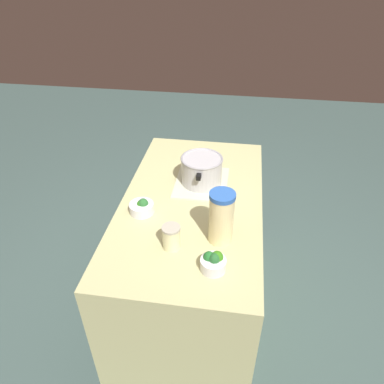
{
  "coord_description": "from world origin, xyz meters",
  "views": [
    {
      "loc": [
        1.51,
        0.22,
        2.03
      ],
      "look_at": [
        0.0,
        0.0,
        0.95
      ],
      "focal_mm": 33.77,
      "sensor_mm": 36.0,
      "label": 1
    }
  ],
  "objects_px": {
    "cooking_pot": "(202,170)",
    "mason_jar": "(171,237)",
    "broccoli_bowl_front": "(213,262)",
    "lemonade_pitcher": "(221,217)",
    "broccoli_bowl_center": "(142,207)"
  },
  "relations": [
    {
      "from": "cooking_pot",
      "to": "mason_jar",
      "type": "distance_m",
      "value": 0.53
    },
    {
      "from": "mason_jar",
      "to": "broccoli_bowl_center",
      "type": "relative_size",
      "value": 0.93
    },
    {
      "from": "cooking_pot",
      "to": "mason_jar",
      "type": "height_order",
      "value": "cooking_pot"
    },
    {
      "from": "lemonade_pitcher",
      "to": "broccoli_bowl_front",
      "type": "relative_size",
      "value": 2.37
    },
    {
      "from": "cooking_pot",
      "to": "lemonade_pitcher",
      "type": "height_order",
      "value": "lemonade_pitcher"
    },
    {
      "from": "mason_jar",
      "to": "cooking_pot",
      "type": "bearing_deg",
      "value": 172.72
    },
    {
      "from": "lemonade_pitcher",
      "to": "broccoli_bowl_center",
      "type": "bearing_deg",
      "value": -109.48
    },
    {
      "from": "cooking_pot",
      "to": "broccoli_bowl_front",
      "type": "height_order",
      "value": "cooking_pot"
    },
    {
      "from": "broccoli_bowl_front",
      "to": "broccoli_bowl_center",
      "type": "xyz_separation_m",
      "value": [
        -0.32,
        -0.39,
        -0.01
      ]
    },
    {
      "from": "broccoli_bowl_center",
      "to": "mason_jar",
      "type": "bearing_deg",
      "value": 41.02
    },
    {
      "from": "lemonade_pitcher",
      "to": "cooking_pot",
      "type": "bearing_deg",
      "value": -162.29
    },
    {
      "from": "cooking_pot",
      "to": "lemonade_pitcher",
      "type": "bearing_deg",
      "value": 17.71
    },
    {
      "from": "mason_jar",
      "to": "broccoli_bowl_center",
      "type": "xyz_separation_m",
      "value": [
        -0.22,
        -0.2,
        -0.03
      ]
    },
    {
      "from": "broccoli_bowl_center",
      "to": "broccoli_bowl_front",
      "type": "bearing_deg",
      "value": 50.35
    },
    {
      "from": "broccoli_bowl_front",
      "to": "broccoli_bowl_center",
      "type": "height_order",
      "value": "broccoli_bowl_front"
    }
  ]
}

